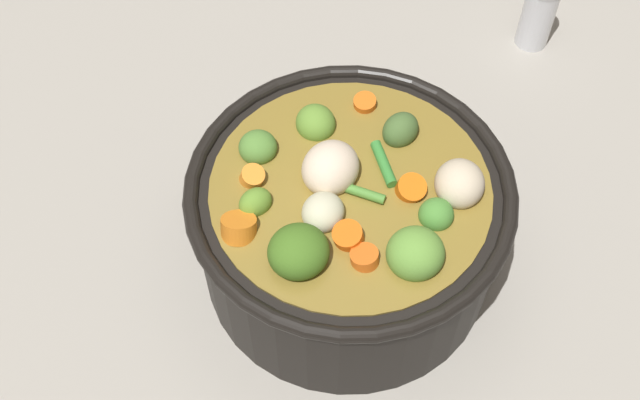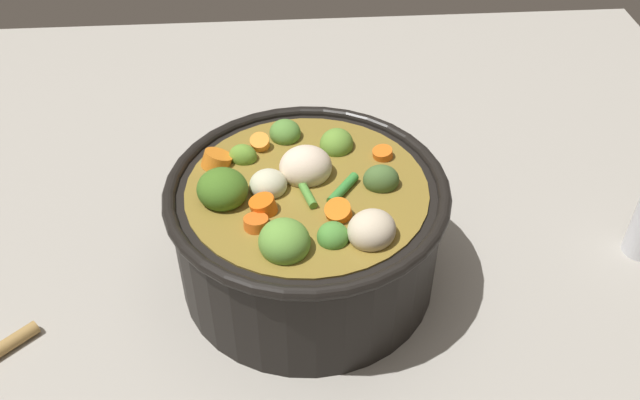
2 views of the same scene
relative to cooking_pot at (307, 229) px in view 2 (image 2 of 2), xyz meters
The scene contains 2 objects.
ground_plane 0.06m from the cooking_pot, 133.28° to the right, with size 1.10×1.10×0.00m, color #9E998E.
cooking_pot is the anchor object (origin of this frame).
Camera 2 is at (0.02, 0.47, 0.52)m, focal length 39.10 mm.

